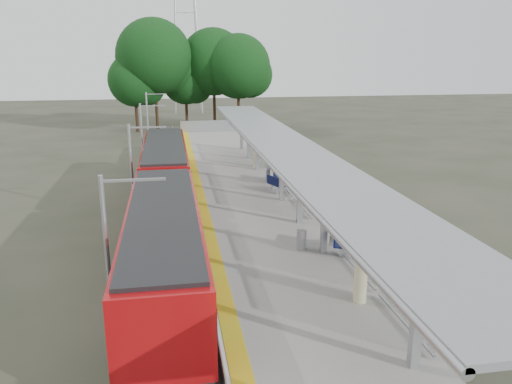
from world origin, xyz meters
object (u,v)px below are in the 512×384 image
train (165,197)px  litter_bin (301,240)px  bench_near (337,239)px  info_pillar_near (361,279)px  bench_mid (275,184)px  bench_far (277,174)px  info_pillar_far (256,156)px

train → litter_bin: bearing=-43.8°
bench_near → info_pillar_near: size_ratio=0.89×
train → bench_mid: bearing=30.8°
train → bench_near: size_ratio=16.12×
bench_far → info_pillar_far: bearing=114.7°
train → bench_near: bearing=-40.2°
info_pillar_far → litter_bin: info_pillar_far is taller
train → litter_bin: train is taller
train → bench_far: size_ratio=16.17×
litter_bin → bench_mid: bearing=85.0°
info_pillar_near → info_pillar_far: bearing=74.0°
bench_near → info_pillar_far: size_ratio=0.89×
litter_bin → bench_far: bearing=83.0°
train → bench_near: train is taller
bench_far → info_pillar_near: 16.33m
train → info_pillar_far: bearing=59.0°
info_pillar_near → info_pillar_far: 21.20m
bench_mid → info_pillar_near: bearing=-112.8°
bench_near → info_pillar_near: bearing=-79.1°
bench_near → bench_mid: (-0.58, 9.88, -0.10)m
info_pillar_far → info_pillar_near: bearing=-103.2°
bench_far → info_pillar_near: (-0.67, -16.32, 0.25)m
info_pillar_near → info_pillar_far: size_ratio=1.01×
bench_near → train: bearing=159.5°
bench_far → litter_bin: bearing=-78.8°
info_pillar_near → info_pillar_far: (0.12, 21.20, -0.01)m
train → bench_near: (7.10, -5.99, -0.46)m
bench_mid → litter_bin: bench_mid is taller
info_pillar_near → bench_mid: bearing=74.0°
train → litter_bin: size_ratio=32.49×
bench_near → info_pillar_near: (-0.67, -4.32, 0.25)m
train → bench_mid: 7.61m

